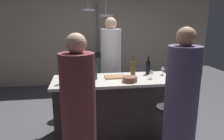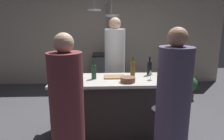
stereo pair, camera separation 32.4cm
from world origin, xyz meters
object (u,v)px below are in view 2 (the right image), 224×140
wine_glass_near_right_guest (151,73)px  chef (115,69)px  guest_left (68,119)px  pepper_mill (173,76)px  stove_range (108,70)px  mixing_bowl_blue (66,75)px  wine_bottle_dark (149,68)px  cutting_board (115,77)px  wine_bottle_green (94,72)px  mixing_bowl_wooden (128,80)px  wine_bottle_amber (133,69)px  bar_stool_right (161,131)px  bar_stool_left (74,133)px  potted_plant (189,86)px  wine_glass_near_left_guest (164,70)px  mixing_bowl_steel (76,79)px  guest_right (172,113)px  wine_bottle_rose (62,73)px

wine_glass_near_right_guest → chef: bearing=115.4°
guest_left → pepper_mill: size_ratio=7.81×
stove_range → mixing_bowl_blue: (-0.71, -2.27, 0.48)m
guest_left → wine_bottle_dark: (1.11, 1.21, 0.25)m
wine_glass_near_right_guest → pepper_mill: bearing=-30.8°
cutting_board → wine_bottle_green: 0.33m
wine_glass_near_right_guest → wine_bottle_dark: bearing=81.3°
pepper_mill → mixing_bowl_wooden: pepper_mill is taller
wine_bottle_green → stove_range: bearing=83.5°
wine_bottle_green → wine_bottle_amber: wine_bottle_amber is taller
bar_stool_right → bar_stool_left: size_ratio=1.00×
bar_stool_right → cutting_board: bearing=128.1°
chef → wine_bottle_green: bearing=-112.8°
guest_left → potted_plant: guest_left is taller
mixing_bowl_blue → wine_glass_near_left_guest: bearing=-2.4°
wine_glass_near_right_guest → mixing_bowl_steel: 1.08m
wine_bottle_green → wine_glass_near_left_guest: size_ratio=2.00×
wine_bottle_green → wine_glass_near_left_guest: 1.09m
bar_stool_right → bar_stool_left: same height
stove_range → cutting_board: size_ratio=2.78×
stove_range → wine_glass_near_left_guest: wine_glass_near_left_guest is taller
chef → pepper_mill: chef is taller
bar_stool_right → mixing_bowl_blue: mixing_bowl_blue is taller
pepper_mill → wine_glass_near_left_guest: size_ratio=1.44×
chef → mixing_bowl_wooden: bearing=-83.7°
wine_bottle_amber → wine_glass_near_right_guest: bearing=-27.1°
guest_right → wine_bottle_rose: guest_right is taller
cutting_board → mixing_bowl_blue: (-0.75, 0.10, 0.02)m
pepper_mill → mixing_bowl_steel: bearing=173.7°
bar_stool_right → mixing_bowl_steel: mixing_bowl_steel is taller
wine_glass_near_right_guest → wine_glass_near_left_guest: bearing=37.5°
stove_range → wine_bottle_dark: bearing=-75.1°
guest_right → bar_stool_left: (-1.11, 0.36, -0.41)m
guest_right → mixing_bowl_wooden: guest_right is taller
stove_range → wine_bottle_green: wine_bottle_green is taller
guest_right → wine_bottle_green: bearing=131.0°
wine_bottle_green → pepper_mill: bearing=-13.5°
guest_left → wine_glass_near_left_guest: size_ratio=11.23×
wine_bottle_rose → wine_glass_near_left_guest: (1.53, 0.23, -0.02)m
bar_stool_right → wine_bottle_green: bearing=143.4°
chef → mixing_bowl_wooden: 1.08m
bar_stool_right → mixing_bowl_wooden: 0.81m
wine_bottle_amber → chef: bearing=104.4°
chef → potted_plant: (1.74, 0.59, -0.54)m
stove_range → bar_stool_right: size_ratio=1.31×
bar_stool_left → cutting_board: bearing=51.6°
wine_glass_near_right_guest → mixing_bowl_steel: bearing=-179.4°
pepper_mill → wine_bottle_rose: wine_bottle_rose is taller
potted_plant → guest_left: bearing=-133.3°
wine_bottle_rose → bar_stool_left: bearing=-68.0°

